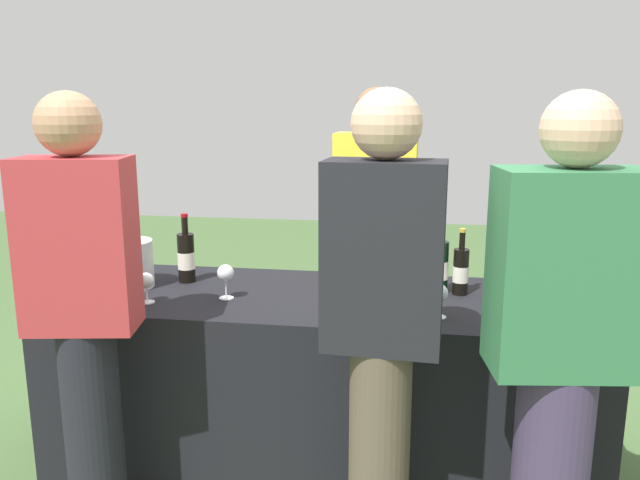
% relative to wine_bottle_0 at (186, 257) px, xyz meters
% --- Properties ---
extents(ground_plane, '(12.00, 12.00, 0.00)m').
position_rel_wine_bottle_0_xyz_m(ground_plane, '(0.66, -0.12, -0.91)').
color(ground_plane, '#476638').
extents(tasting_table, '(2.36, 0.80, 0.79)m').
position_rel_wine_bottle_0_xyz_m(tasting_table, '(0.66, -0.12, -0.52)').
color(tasting_table, black).
rests_on(tasting_table, ground_plane).
extents(wine_bottle_0, '(0.08, 0.08, 0.33)m').
position_rel_wine_bottle_0_xyz_m(wine_bottle_0, '(0.00, 0.00, 0.00)').
color(wine_bottle_0, black).
rests_on(wine_bottle_0, tasting_table).
extents(wine_bottle_1, '(0.07, 0.07, 0.31)m').
position_rel_wine_bottle_0_xyz_m(wine_bottle_1, '(0.78, 0.02, -0.01)').
color(wine_bottle_1, black).
rests_on(wine_bottle_1, tasting_table).
extents(wine_bottle_2, '(0.07, 0.07, 0.34)m').
position_rel_wine_bottle_0_xyz_m(wine_bottle_2, '(1.18, -0.00, 0.00)').
color(wine_bottle_2, black).
rests_on(wine_bottle_2, tasting_table).
extents(wine_bottle_3, '(0.07, 0.07, 0.30)m').
position_rel_wine_bottle_0_xyz_m(wine_bottle_3, '(1.27, -0.01, -0.01)').
color(wine_bottle_3, black).
rests_on(wine_bottle_3, tasting_table).
extents(wine_bottle_4, '(0.07, 0.07, 0.32)m').
position_rel_wine_bottle_0_xyz_m(wine_bottle_4, '(1.58, -0.05, -0.00)').
color(wine_bottle_4, black).
rests_on(wine_bottle_4, tasting_table).
extents(wine_glass_0, '(0.07, 0.07, 0.13)m').
position_rel_wine_bottle_0_xyz_m(wine_glass_0, '(-0.05, -0.34, -0.03)').
color(wine_glass_0, silver).
rests_on(wine_glass_0, tasting_table).
extents(wine_glass_1, '(0.07, 0.07, 0.15)m').
position_rel_wine_bottle_0_xyz_m(wine_glass_1, '(0.26, -0.23, -0.01)').
color(wine_glass_1, silver).
rests_on(wine_glass_1, tasting_table).
extents(wine_glass_2, '(0.07, 0.07, 0.14)m').
position_rel_wine_bottle_0_xyz_m(wine_glass_2, '(1.07, -0.26, -0.02)').
color(wine_glass_2, silver).
rests_on(wine_glass_2, tasting_table).
extents(wine_glass_3, '(0.07, 0.07, 0.14)m').
position_rel_wine_bottle_0_xyz_m(wine_glass_3, '(1.17, -0.34, -0.02)').
color(wine_glass_3, silver).
rests_on(wine_glass_3, tasting_table).
extents(ice_bucket, '(0.24, 0.24, 0.22)m').
position_rel_wine_bottle_0_xyz_m(ice_bucket, '(-0.24, -0.13, -0.01)').
color(ice_bucket, silver).
rests_on(ice_bucket, tasting_table).
extents(server_pouring, '(0.42, 0.24, 1.70)m').
position_rel_wine_bottle_0_xyz_m(server_pouring, '(0.86, 0.47, 0.01)').
color(server_pouring, black).
rests_on(server_pouring, ground_plane).
extents(guest_0, '(0.41, 0.27, 1.66)m').
position_rel_wine_bottle_0_xyz_m(guest_0, '(-0.11, -0.74, -0.00)').
color(guest_0, black).
rests_on(guest_0, ground_plane).
extents(guest_1, '(0.40, 0.24, 1.67)m').
position_rel_wine_bottle_0_xyz_m(guest_1, '(0.97, -0.76, 0.00)').
color(guest_1, brown).
rests_on(guest_1, ground_plane).
extents(guest_2, '(0.46, 0.29, 1.66)m').
position_rel_wine_bottle_0_xyz_m(guest_2, '(1.52, -0.85, -0.02)').
color(guest_2, '#3F3351').
rests_on(guest_2, ground_plane).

